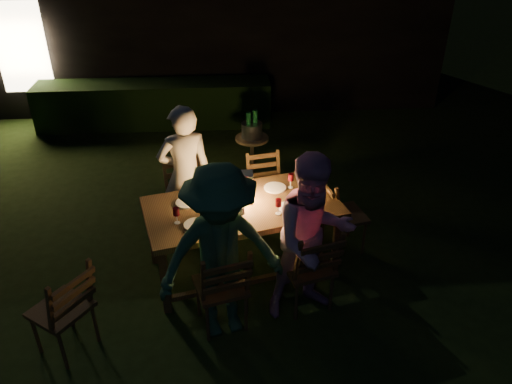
{
  "coord_description": "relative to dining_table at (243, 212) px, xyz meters",
  "views": [
    {
      "loc": [
        0.72,
        -5.02,
        3.68
      ],
      "look_at": [
        1.06,
        -0.29,
        0.86
      ],
      "focal_mm": 35.0,
      "sensor_mm": 36.0,
      "label": 1
    }
  ],
  "objects": [
    {
      "name": "garden_envelope",
      "position": [
        -0.91,
        6.69,
        0.81
      ],
      "size": [
        40.0,
        40.0,
        3.2
      ],
      "color": "black",
      "rests_on": "ground"
    },
    {
      "name": "dining_table",
      "position": [
        0.0,
        0.0,
        0.0
      ],
      "size": [
        2.24,
        1.49,
        0.85
      ],
      "rotation": [
        0.0,
        0.0,
        0.25
      ],
      "color": "#482918",
      "rests_on": "ground"
    },
    {
      "name": "chair_near_left",
      "position": [
        -0.25,
        -0.86,
        -0.45
      ],
      "size": [
        0.58,
        0.61,
        1.05
      ],
      "rotation": [
        0.0,
        0.0,
        0.27
      ],
      "color": "#482918",
      "rests_on": "ground"
    },
    {
      "name": "chair_near_right",
      "position": [
        0.62,
        -0.64,
        -0.45
      ],
      "size": [
        0.59,
        0.61,
        1.06
      ],
      "rotation": [
        0.0,
        0.0,
        0.27
      ],
      "color": "#482918",
      "rests_on": "ground"
    },
    {
      "name": "chair_far_left",
      "position": [
        -0.62,
        0.64,
        -0.46
      ],
      "size": [
        0.58,
        0.6,
        1.03
      ],
      "rotation": [
        0.0,
        0.0,
        3.43
      ],
      "color": "#482918",
      "rests_on": "ground"
    },
    {
      "name": "chair_far_right",
      "position": [
        0.35,
        0.88,
        -0.47
      ],
      "size": [
        0.51,
        0.54,
        0.97
      ],
      "rotation": [
        0.0,
        0.0,
        3.33
      ],
      "color": "#482918",
      "rests_on": "ground"
    },
    {
      "name": "chair_end",
      "position": [
        1.19,
        0.3,
        -0.46
      ],
      "size": [
        0.58,
        0.55,
        1.02
      ],
      "rotation": [
        0.0,
        0.0,
        -1.34
      ],
      "color": "#482918",
      "rests_on": "ground"
    },
    {
      "name": "chair_spare",
      "position": [
        -1.68,
        -1.06,
        -0.45
      ],
      "size": [
        0.68,
        0.67,
        1.04
      ],
      "rotation": [
        0.0,
        0.0,
        0.95
      ],
      "color": "#482918",
      "rests_on": "ground"
    },
    {
      "name": "person_house_side",
      "position": [
        -0.64,
        0.69,
        0.1
      ],
      "size": [
        0.71,
        0.55,
        1.73
      ],
      "primitive_type": "imported",
      "rotation": [
        0.0,
        0.0,
        3.39
      ],
      "color": "beige",
      "rests_on": "ground"
    },
    {
      "name": "person_opp_right",
      "position": [
        0.64,
        -0.69,
        0.11
      ],
      "size": [
        0.99,
        0.85,
        1.76
      ],
      "primitive_type": "imported",
      "rotation": [
        0.0,
        0.0,
        0.25
      ],
      "color": "#DC97C5",
      "rests_on": "ground"
    },
    {
      "name": "person_opp_left",
      "position": [
        -0.24,
        -0.9,
        0.13
      ],
      "size": [
        1.29,
        0.93,
        1.8
      ],
      "primitive_type": "imported",
      "rotation": [
        0.0,
        0.0,
        0.25
      ],
      "color": "#2F5E3F",
      "rests_on": "ground"
    },
    {
      "name": "lantern",
      "position": [
        0.04,
        0.06,
        0.24
      ],
      "size": [
        0.16,
        0.16,
        0.35
      ],
      "color": "white",
      "rests_on": "dining_table"
    },
    {
      "name": "plate_far_left",
      "position": [
        -0.59,
        0.08,
        0.09
      ],
      "size": [
        0.25,
        0.25,
        0.01
      ],
      "primitive_type": "cylinder",
      "color": "white",
      "rests_on": "dining_table"
    },
    {
      "name": "plate_near_left",
      "position": [
        -0.48,
        -0.35,
        0.09
      ],
      "size": [
        0.25,
        0.25,
        0.01
      ],
      "primitive_type": "cylinder",
      "color": "white",
      "rests_on": "dining_table"
    },
    {
      "name": "plate_far_right",
      "position": [
        0.38,
        0.32,
        0.09
      ],
      "size": [
        0.25,
        0.25,
        0.01
      ],
      "primitive_type": "cylinder",
      "color": "white",
      "rests_on": "dining_table"
    },
    {
      "name": "plate_near_right",
      "position": [
        0.49,
        -0.1,
        0.09
      ],
      "size": [
        0.25,
        0.25,
        0.01
      ],
      "primitive_type": "cylinder",
      "color": "white",
      "rests_on": "dining_table"
    },
    {
      "name": "wineglass_a",
      "position": [
        -0.36,
        0.2,
        0.17
      ],
      "size": [
        0.06,
        0.06,
        0.18
      ],
      "primitive_type": null,
      "color": "#59070F",
      "rests_on": "dining_table"
    },
    {
      "name": "wineglass_b",
      "position": [
        -0.67,
        -0.29,
        0.17
      ],
      "size": [
        0.06,
        0.06,
        0.18
      ],
      "primitive_type": null,
      "color": "#59070F",
      "rests_on": "dining_table"
    },
    {
      "name": "wineglass_c",
      "position": [
        0.36,
        -0.2,
        0.17
      ],
      "size": [
        0.06,
        0.06,
        0.18
      ],
      "primitive_type": null,
      "color": "#59070F",
      "rests_on": "dining_table"
    },
    {
      "name": "wineglass_d",
      "position": [
        0.56,
        0.33,
        0.17
      ],
      "size": [
        0.06,
        0.06,
        0.18
      ],
      "primitive_type": null,
      "color": "#59070F",
      "rests_on": "dining_table"
    },
    {
      "name": "wineglass_e",
      "position": [
        -0.02,
        -0.32,
        0.17
      ],
      "size": [
        0.06,
        0.06,
        0.18
      ],
      "primitive_type": null,
      "color": "silver",
      "rests_on": "dining_table"
    },
    {
      "name": "bottle_table",
      "position": [
        -0.24,
        -0.06,
        0.22
      ],
      "size": [
        0.07,
        0.07,
        0.28
      ],
      "primitive_type": "cylinder",
      "color": "#0F471E",
      "rests_on": "dining_table"
    },
    {
      "name": "napkin_left",
      "position": [
        -0.07,
        -0.35,
        0.09
      ],
      "size": [
        0.18,
        0.14,
        0.01
      ],
      "primitive_type": "cube",
      "color": "red",
      "rests_on": "dining_table"
    },
    {
      "name": "napkin_right",
      "position": [
        0.61,
        -0.16,
        0.09
      ],
      "size": [
        0.18,
        0.14,
        0.01
      ],
      "primitive_type": "cube",
      "color": "red",
      "rests_on": "dining_table"
    },
    {
      "name": "phone",
      "position": [
        -0.53,
        -0.44,
        0.09
      ],
      "size": [
        0.14,
        0.07,
        0.01
      ],
      "primitive_type": "cube",
      "color": "black",
      "rests_on": "dining_table"
    },
    {
      "name": "side_table",
      "position": [
        0.24,
        2.15,
        -0.19
      ],
      "size": [
        0.49,
        0.49,
        0.66
      ],
      "color": "olive",
      "rests_on": "ground"
    },
    {
      "name": "ice_bucket",
      "position": [
        0.24,
        2.15,
        -0.0
      ],
      "size": [
        0.3,
        0.3,
        0.22
      ],
      "primitive_type": "cylinder",
      "color": "#A5A8AD",
      "rests_on": "side_table"
    },
    {
      "name": "bottle_bucket_a",
      "position": [
        0.19,
        2.11,
        0.05
      ],
      "size": [
        0.07,
        0.07,
        0.32
      ],
      "primitive_type": "cylinder",
      "color": "#0F471E",
      "rests_on": "side_table"
    },
    {
      "name": "bottle_bucket_b",
      "position": [
        0.29,
        2.19,
        0.05
      ],
      "size": [
        0.07,
        0.07,
        0.32
      ],
      "primitive_type": "cylinder",
      "color": "#0F471E",
      "rests_on": "side_table"
    }
  ]
}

